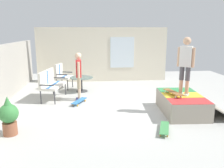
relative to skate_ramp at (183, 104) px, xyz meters
The scene contains 12 objects.
ground_plane 1.79m from the skate_ramp, 63.93° to the left, with size 12.00×12.00×0.10m, color #B2B2AD.
house_facade 5.11m from the skate_ramp, 24.32° to the left, with size 0.23×6.00×2.49m.
skate_ramp is the anchor object (origin of this frame).
patio_bench 4.45m from the skate_ramp, 66.40° to the left, with size 1.33×0.79×1.02m.
patio_chair_near_house 5.06m from the skate_ramp, 49.54° to the left, with size 0.75×0.71×1.02m.
patio_table 4.04m from the skate_ramp, 48.22° to the left, with size 0.90×0.90×0.57m.
person_watching 3.50m from the skate_ramp, 62.91° to the left, with size 0.48×0.26×1.63m.
person_skater 1.22m from the skate_ramp, 145.45° to the left, with size 0.36×0.40×1.64m.
skateboard_by_bench 3.27m from the skate_ramp, 69.31° to the left, with size 0.81×0.52×0.10m.
skateboard_spare 1.55m from the skate_ramp, 142.73° to the left, with size 0.82×0.46×0.10m.
skateboard_on_ramp 0.47m from the skate_ramp, 89.81° to the left, with size 0.82×0.37×0.10m.
potted_plant 4.67m from the skate_ramp, 103.12° to the left, with size 0.44×0.44×0.92m.
Camera 1 is at (-7.02, 1.09, 2.37)m, focal length 37.30 mm.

